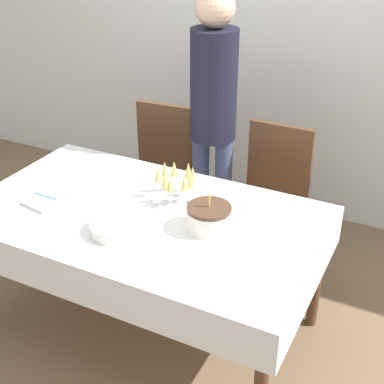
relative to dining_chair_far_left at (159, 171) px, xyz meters
name	(u,v)px	position (x,y,z in m)	size (l,w,h in m)	color
ground_plane	(149,326)	(0.40, -0.83, -0.53)	(12.00, 12.00, 0.00)	brown
wall_back	(266,27)	(0.40, 0.84, 0.82)	(8.00, 0.05, 2.70)	silver
dining_table	(144,230)	(0.40, -0.83, 0.12)	(1.77, 1.03, 0.75)	white
dining_chair_far_left	(159,171)	(0.00, 0.00, 0.00)	(0.45, 0.45, 0.96)	#51331E
dining_chair_far_right	(271,197)	(0.79, 0.00, 0.00)	(0.43, 0.43, 0.96)	#51331E
birthday_cake	(209,218)	(0.75, -0.82, 0.29)	(0.21, 0.21, 0.20)	silver
champagne_tray	(177,182)	(0.48, -0.63, 0.33)	(0.28, 0.28, 0.18)	silver
plate_stack_main	(117,226)	(0.38, -1.03, 0.25)	(0.26, 0.26, 0.06)	silver
cake_knife	(187,246)	(0.72, -1.00, 0.23)	(0.30, 0.04, 0.00)	silver
fork_pile	(36,205)	(-0.12, -1.03, 0.24)	(0.18, 0.09, 0.02)	silver
napkin_pile	(55,190)	(-0.15, -0.85, 0.23)	(0.15, 0.15, 0.01)	#8CC6E0
person_standing	(213,105)	(0.38, 0.02, 0.52)	(0.28, 0.28, 1.72)	#3F4C72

